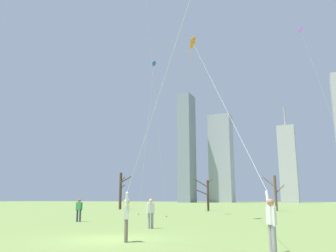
% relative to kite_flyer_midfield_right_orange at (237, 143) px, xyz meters
% --- Properties ---
extents(ground_plane, '(400.00, 400.00, 0.00)m').
position_rel_kite_flyer_midfield_right_orange_xyz_m(ground_plane, '(-4.93, -1.94, -3.94)').
color(ground_plane, olive).
extents(kite_flyer_midfield_right_orange, '(7.94, 15.85, 15.43)m').
position_rel_kite_flyer_midfield_right_orange_xyz_m(kite_flyer_midfield_right_orange, '(0.00, 0.00, 0.00)').
color(kite_flyer_midfield_right_orange, gray).
rests_on(kite_flyer_midfield_right_orange, ground).
extents(kite_flyer_midfield_center_yellow, '(9.97, 8.34, 16.75)m').
position_rel_kite_flyer_midfield_right_orange_xyz_m(kite_flyer_midfield_center_yellow, '(-1.69, -4.24, 0.52)').
color(kite_flyer_midfield_center_yellow, '#726656').
rests_on(kite_flyer_midfield_center_yellow, ground).
extents(bystander_watching_nearby, '(0.50, 0.27, 1.62)m').
position_rel_kite_flyer_midfield_right_orange_xyz_m(bystander_watching_nearby, '(-13.05, 6.61, -3.03)').
color(bystander_watching_nearby, '#33384C').
rests_on(bystander_watching_nearby, ground).
extents(bystander_strolling_midfield, '(0.34, 0.46, 1.62)m').
position_rel_kite_flyer_midfield_right_orange_xyz_m(bystander_strolling_midfield, '(-5.73, 3.46, -3.03)').
color(bystander_strolling_midfield, gray).
rests_on(bystander_strolling_midfield, ground).
extents(distant_kite_high_overhead_purple, '(4.75, 5.33, 22.39)m').
position_rel_kite_flyer_midfield_right_orange_xyz_m(distant_kite_high_overhead_purple, '(2.98, 27.16, 15.89)').
color(distant_kite_high_overhead_purple, purple).
rests_on(distant_kite_high_overhead_purple, ground).
extents(distant_kite_drifting_right_blue, '(1.64, 6.91, 19.97)m').
position_rel_kite_flyer_midfield_right_orange_xyz_m(distant_kite_drifting_right_blue, '(-15.87, 24.42, 13.29)').
color(distant_kite_drifting_right_blue, blue).
rests_on(distant_kite_drifting_right_blue, ground).
extents(bare_tree_rightmost, '(2.32, 2.42, 4.51)m').
position_rel_kite_flyer_midfield_right_orange_xyz_m(bare_tree_rightmost, '(-11.50, 33.45, -1.59)').
color(bare_tree_rightmost, '#423326').
rests_on(bare_tree_rightmost, ground).
extents(bare_tree_leftmost, '(2.84, 1.73, 4.81)m').
position_rel_kite_flyer_midfield_right_orange_xyz_m(bare_tree_leftmost, '(-2.46, 35.99, -1.33)').
color(bare_tree_leftmost, brown).
rests_on(bare_tree_leftmost, ground).
extents(bare_tree_left_of_center, '(1.96, 2.53, 5.76)m').
position_rel_kite_flyer_midfield_right_orange_xyz_m(bare_tree_left_of_center, '(-26.00, 34.14, -0.87)').
color(bare_tree_left_of_center, '#423326').
rests_on(bare_tree_left_of_center, ground).
extents(skyline_wide_slab, '(7.13, 7.86, 41.55)m').
position_rel_kite_flyer_midfield_right_orange_xyz_m(skyline_wide_slab, '(-8.10, 142.62, 12.51)').
color(skyline_wide_slab, '#B2B2B7').
rests_on(skyline_wide_slab, ground).
extents(skyline_tall_tower, '(6.20, 9.80, 52.14)m').
position_rel_kite_flyer_midfield_right_orange_xyz_m(skyline_tall_tower, '(-54.00, 141.64, 22.13)').
color(skyline_tall_tower, gray).
rests_on(skyline_tall_tower, ground).
extents(skyline_squat_block, '(10.80, 8.47, 42.72)m').
position_rel_kite_flyer_midfield_right_orange_xyz_m(skyline_squat_block, '(-39.73, 151.94, 17.42)').
color(skyline_squat_block, '#9EA3AD').
rests_on(skyline_squat_block, ground).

